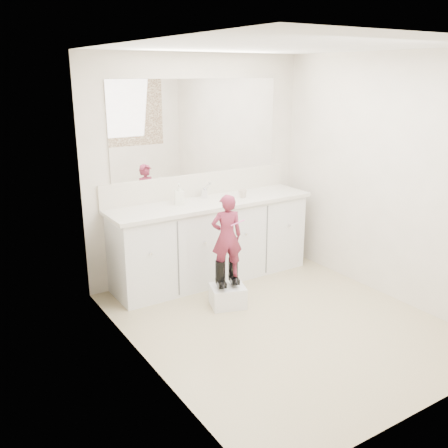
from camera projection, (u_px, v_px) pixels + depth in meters
floor at (280, 322)px, 4.59m from camera, size 3.00×3.00×0.00m
ceiling at (290, 46)px, 3.89m from camera, size 3.00×3.00×0.00m
wall_back at (198, 168)px, 5.45m from camera, size 2.60×0.00×2.60m
wall_front at (441, 245)px, 3.03m from camera, size 2.60×0.00×2.60m
wall_left at (143, 218)px, 3.57m from camera, size 0.00×3.00×3.00m
wall_right at (388, 179)px, 4.91m from camera, size 0.00×3.00×3.00m
vanity_cabinet at (211, 242)px, 5.46m from camera, size 2.20×0.55×0.85m
countertop at (212, 203)px, 5.31m from camera, size 2.28×0.58×0.04m
backsplash at (199, 185)px, 5.49m from camera, size 2.28×0.03×0.25m
mirror at (198, 127)px, 5.31m from camera, size 2.00×0.02×1.00m
faucet at (204, 193)px, 5.43m from camera, size 0.08×0.08×0.10m
cup at (243, 194)px, 5.44m from camera, size 0.11×0.11×0.09m
soap_bottle at (179, 194)px, 5.15m from camera, size 0.13×0.13×0.21m
step_stool at (228, 296)px, 4.88m from camera, size 0.39×0.36×0.21m
boot_left at (220, 274)px, 4.79m from camera, size 0.15×0.20×0.27m
boot_right at (233, 271)px, 4.86m from camera, size 0.15×0.20×0.27m
toddler at (227, 236)px, 4.72m from camera, size 0.34×0.28×0.82m
toothbrush at (238, 223)px, 4.65m from camera, size 0.13×0.05×0.06m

